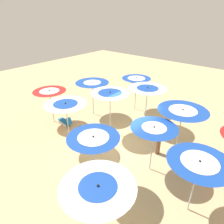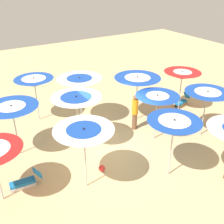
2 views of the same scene
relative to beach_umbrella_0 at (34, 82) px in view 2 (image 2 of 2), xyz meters
name	(u,v)px [view 2 (image 2 of 2)]	position (x,y,z in m)	size (l,w,h in m)	color
ground	(118,146)	(-4.21, -2.21, -2.09)	(38.85, 38.85, 0.04)	#D1B57F
beach_umbrella_0	(34,82)	(0.00, 0.00, 0.00)	(1.93, 1.93, 2.34)	#B2B2B7
beach_umbrella_1	(12,110)	(-2.49, 1.67, 0.03)	(2.13, 2.13, 2.32)	#B2B2B7
beach_umbrella_3	(80,82)	(-1.48, -1.76, 0.16)	(2.18, 2.18, 2.49)	#B2B2B7
beach_umbrella_4	(76,101)	(-3.47, -0.68, 0.22)	(2.06, 2.06, 2.54)	#B2B2B7
beach_umbrella_5	(84,134)	(-5.77, 0.12, 0.14)	(2.03, 2.03, 2.47)	#B2B2B7
beach_umbrella_6	(137,80)	(-2.64, -4.34, 0.10)	(2.28, 2.28, 2.39)	#B2B2B7
beach_umbrella_7	(157,99)	(-4.58, -3.99, -0.04)	(1.92, 1.92, 2.24)	#B2B2B7
beach_umbrella_8	(174,125)	(-6.85, -2.83, 0.14)	(1.91, 1.91, 2.44)	#B2B2B7
beach_umbrella_9	(182,75)	(-2.99, -7.01, -0.04)	(1.94, 1.94, 2.29)	#B2B2B7
beach_umbrella_10	(207,95)	(-5.48, -6.10, -0.01)	(2.02, 2.02, 2.27)	#B2B2B7
lounger_0	(25,182)	(-4.61, 2.04, -1.87)	(0.44, 1.19, 0.61)	silver
lounger_1	(182,101)	(-2.66, -7.62, -1.86)	(0.63, 1.23, 0.69)	olive
lounger_2	(95,122)	(-2.11, -2.18, -1.87)	(1.33, 0.80, 0.58)	#333338
beachgoer_1	(135,112)	(-3.39, -3.70, -1.13)	(0.30, 0.30, 1.79)	brown
beach_ball	(102,168)	(-5.34, -0.75, -1.94)	(0.26, 0.26, 0.26)	red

